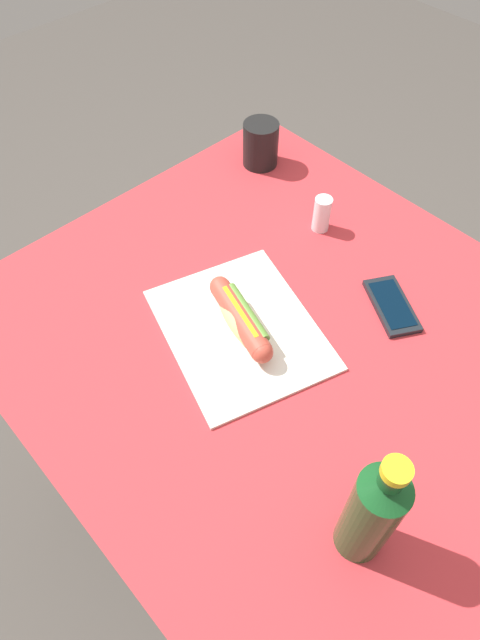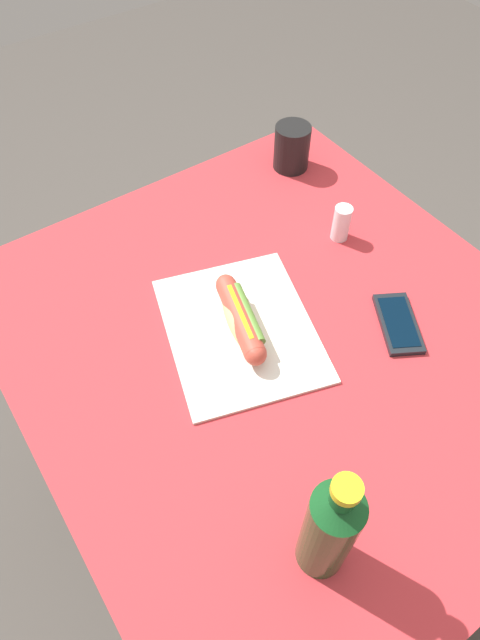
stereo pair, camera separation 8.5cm
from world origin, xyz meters
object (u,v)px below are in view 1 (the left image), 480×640
Objects in this scene: cell_phone at (392,306)px; salt_shaker at (322,214)px; hot_dog at (240,318)px; soda_bottle at (372,513)px; drinking_cup at (261,144)px.

cell_phone is 0.25m from salt_shaker.
soda_bottle reaches higher than hot_dog.
soda_bottle is 3.27× the size of salt_shaker.
hot_dog is 0.32m from salt_shaker.
salt_shaker is (-0.24, 0.06, 0.03)m from cell_phone.
salt_shaker is (0.25, -0.06, -0.01)m from drinking_cup.
drinking_cup is (-0.70, 0.50, -0.06)m from soda_bottle.
cell_phone is (0.15, 0.24, -0.03)m from hot_dog.
cell_phone is at bearing -14.82° from drinking_cup.
soda_bottle is at bearing -18.97° from hot_dog.
hot_dog reaches higher than cell_phone.
soda_bottle is (0.38, -0.13, 0.08)m from hot_dog.
cell_phone is at bearing -15.16° from salt_shaker.
hot_dog is at bearing -122.56° from cell_phone.
soda_bottle is (0.22, -0.37, 0.11)m from cell_phone.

